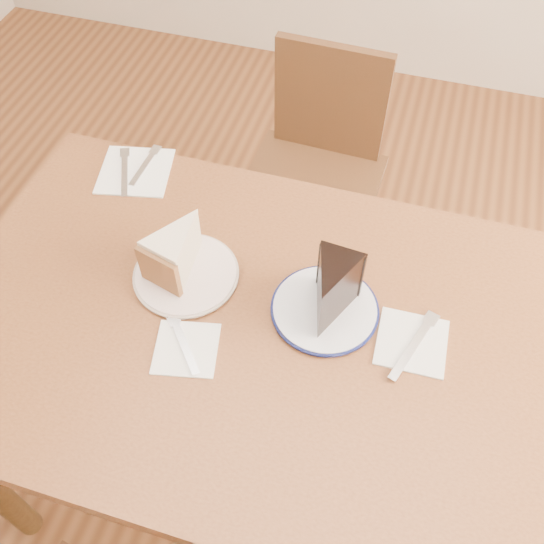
{
  "coord_description": "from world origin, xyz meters",
  "views": [
    {
      "loc": [
        0.22,
        -0.58,
        1.73
      ],
      "look_at": [
        0.02,
        0.09,
        0.8
      ],
      "focal_mm": 40.0,
      "sensor_mm": 36.0,
      "label": 1
    }
  ],
  "objects_px": {
    "chair_far": "(315,172)",
    "plate_navy": "(325,309)",
    "chocolate_cake": "(330,295)",
    "table": "(251,349)",
    "plate_cream": "(186,274)",
    "carrot_cake": "(181,249)"
  },
  "relations": [
    {
      "from": "plate_navy",
      "to": "carrot_cake",
      "type": "bearing_deg",
      "value": 175.22
    },
    {
      "from": "chair_far",
      "to": "chocolate_cake",
      "type": "xyz_separation_m",
      "value": [
        0.18,
        -0.7,
        0.37
      ]
    },
    {
      "from": "chair_far",
      "to": "carrot_cake",
      "type": "distance_m",
      "value": 0.76
    },
    {
      "from": "chair_far",
      "to": "carrot_cake",
      "type": "bearing_deg",
      "value": 81.58
    },
    {
      "from": "carrot_cake",
      "to": "chocolate_cake",
      "type": "xyz_separation_m",
      "value": [
        0.31,
        -0.04,
        0.01
      ]
    },
    {
      "from": "chair_far",
      "to": "plate_cream",
      "type": "relative_size",
      "value": 3.94
    },
    {
      "from": "chair_far",
      "to": "table",
      "type": "bearing_deg",
      "value": 95.86
    },
    {
      "from": "chair_far",
      "to": "plate_navy",
      "type": "height_order",
      "value": "chair_far"
    },
    {
      "from": "table",
      "to": "plate_navy",
      "type": "relative_size",
      "value": 6.0
    },
    {
      "from": "table",
      "to": "carrot_cake",
      "type": "xyz_separation_m",
      "value": [
        -0.17,
        0.09,
        0.15
      ]
    },
    {
      "from": "table",
      "to": "plate_cream",
      "type": "distance_m",
      "value": 0.2
    },
    {
      "from": "chocolate_cake",
      "to": "chair_far",
      "type": "bearing_deg",
      "value": -70.22
    },
    {
      "from": "chair_far",
      "to": "chocolate_cake",
      "type": "height_order",
      "value": "chocolate_cake"
    },
    {
      "from": "carrot_cake",
      "to": "plate_cream",
      "type": "bearing_deg",
      "value": -42.89
    },
    {
      "from": "carrot_cake",
      "to": "table",
      "type": "bearing_deg",
      "value": -12.73
    },
    {
      "from": "plate_cream",
      "to": "chocolate_cake",
      "type": "relative_size",
      "value": 1.69
    },
    {
      "from": "chair_far",
      "to": "carrot_cake",
      "type": "relative_size",
      "value": 6.25
    },
    {
      "from": "chair_far",
      "to": "plate_navy",
      "type": "distance_m",
      "value": 0.77
    },
    {
      "from": "plate_navy",
      "to": "chocolate_cake",
      "type": "relative_size",
      "value": 1.66
    },
    {
      "from": "plate_navy",
      "to": "chocolate_cake",
      "type": "bearing_deg",
      "value": -52.84
    },
    {
      "from": "plate_cream",
      "to": "carrot_cake",
      "type": "height_order",
      "value": "carrot_cake"
    },
    {
      "from": "table",
      "to": "plate_cream",
      "type": "xyz_separation_m",
      "value": [
        -0.16,
        0.07,
        0.1
      ]
    }
  ]
}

